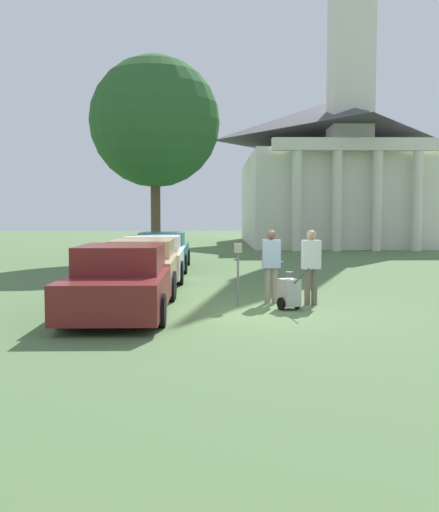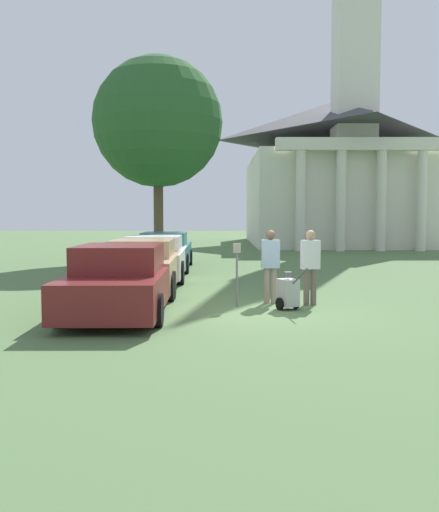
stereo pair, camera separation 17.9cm
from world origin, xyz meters
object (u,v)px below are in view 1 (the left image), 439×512
Objects in this scene: person_supervisor at (311,262)px; person_worker at (271,262)px; parked_car_teal at (163,252)px; parked_car_tan at (143,266)px; parked_car_white at (154,258)px; parked_car_maroon at (123,282)px; church at (329,166)px; parking_meter at (238,263)px; equipment_cart at (289,292)px.

person_worker is at bearing -27.79° from person_supervisor.
person_worker is (3.33, -8.45, 0.33)m from parked_car_teal.
parked_car_tan is at bearing -40.29° from person_supervisor.
person_worker is at bearing -57.40° from parked_car_white.
parked_car_maroon is 4.37m from person_supervisor.
parked_car_maroon is 0.97× the size of parked_car_teal.
church reaches higher than person_worker.
equipment_cart is at bearing -23.75° from parking_meter.
church is (6.57, 28.23, 5.13)m from equipment_cart.
church reaches higher than parked_car_maroon.
person_supervisor reaches higher than parked_car_white.
parked_car_white is 6.08m from parking_meter.
parked_car_teal is 21.97m from church.
church is at bearing 69.76° from parked_car_maroon.
person_worker is at bearing -69.13° from parked_car_teal.
parked_car_teal is at bearing 89.37° from parked_car_white.
person_worker reaches higher than parked_car_teal.
parked_car_white is (-0.00, 6.44, 0.00)m from parked_car_maroon.
parked_car_maroon is 2.69m from parking_meter.
parked_car_white is 0.21× the size of church.
person_supervisor is at bearing 4.91° from parking_meter.
person_worker is at bearing -104.15° from church.
person_supervisor is at bearing 22.03° from equipment_cart.
parking_meter is (2.51, -5.53, 0.33)m from parked_car_white.
parking_meter is at bearing -74.85° from parked_car_teal.
person_supervisor is at bearing -64.84° from parked_car_teal.
equipment_cart is at bearing 37.79° from person_supervisor.
person_worker is at bearing -34.51° from parked_car_tan.
person_worker is 1.00× the size of person_supervisor.
parked_car_tan is at bearing -90.63° from parked_car_white.
parked_car_tan is at bearing 113.75° from equipment_cart.
church is at bearing -111.59° from person_supervisor.
church reaches higher than parked_car_tan.
parked_car_maroon is 30.79m from church.
parking_meter is 1.72m from person_supervisor.
parking_meter is at bearing 19.28° from parked_car_maroon.
parked_car_teal is at bearing -118.44° from church.
equipment_cart is (3.63, -6.02, -0.29)m from parked_car_white.
person_worker is at bearing 82.95° from equipment_cart.
parked_car_tan is 4.02m from person_worker.
parked_car_white is at bearing 114.47° from parking_meter.
parked_car_white is 24.92m from church.
church is (10.21, 28.65, 4.84)m from parked_car_maroon.
parked_car_maroon is 2.95× the size of person_worker.
parked_car_tan reaches higher than parked_car_white.
parked_car_white is at bearing -58.77° from person_worker.
parked_car_teal is 9.25m from parking_meter.
church is (10.21, 22.21, 4.84)m from parked_car_white.
person_supervisor is (4.23, -5.38, 0.32)m from parked_car_white.
parked_car_tan is at bearing -90.63° from parked_car_teal.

